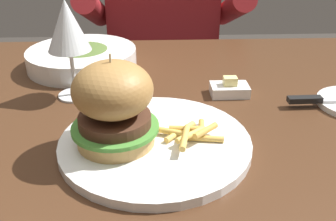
# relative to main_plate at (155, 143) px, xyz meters

# --- Properties ---
(dining_table) EXTENTS (1.50, 0.83, 0.74)m
(dining_table) POSITION_rel_main_plate_xyz_m (-0.04, 0.12, -0.09)
(dining_table) COLOR #472B19
(dining_table) RESTS_ON ground
(main_plate) EXTENTS (0.28, 0.28, 0.01)m
(main_plate) POSITION_rel_main_plate_xyz_m (0.00, 0.00, 0.00)
(main_plate) COLOR white
(main_plate) RESTS_ON dining_table
(burger_sandwich) EXTENTS (0.12, 0.12, 0.13)m
(burger_sandwich) POSITION_rel_main_plate_xyz_m (-0.06, -0.01, 0.07)
(burger_sandwich) COLOR tan
(burger_sandwich) RESTS_ON main_plate
(fries_pile) EXTENTS (0.11, 0.09, 0.02)m
(fries_pile) POSITION_rel_main_plate_xyz_m (0.05, -0.00, 0.02)
(fries_pile) COLOR #EABC5B
(fries_pile) RESTS_ON main_plate
(wine_glass) EXTENTS (0.08, 0.08, 0.18)m
(wine_glass) POSITION_rel_main_plate_xyz_m (-0.15, 0.18, 0.12)
(wine_glass) COLOR silver
(wine_glass) RESTS_ON dining_table
(table_knife) EXTENTS (0.19, 0.02, 0.01)m
(table_knife) POSITION_rel_main_plate_xyz_m (0.31, 0.12, 0.01)
(table_knife) COLOR silver
(table_knife) RESTS_ON bread_plate
(butter_dish) EXTENTS (0.07, 0.05, 0.04)m
(butter_dish) POSITION_rel_main_plate_xyz_m (0.14, 0.17, 0.00)
(butter_dish) COLOR white
(butter_dish) RESTS_ON dining_table
(soup_bowl) EXTENTS (0.24, 0.24, 0.05)m
(soup_bowl) POSITION_rel_main_plate_xyz_m (-0.16, 0.33, 0.02)
(soup_bowl) COLOR white
(soup_bowl) RESTS_ON dining_table
(diner_person) EXTENTS (0.51, 0.36, 1.18)m
(diner_person) POSITION_rel_main_plate_xyz_m (0.04, 0.81, -0.18)
(diner_person) COLOR #282833
(diner_person) RESTS_ON ground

